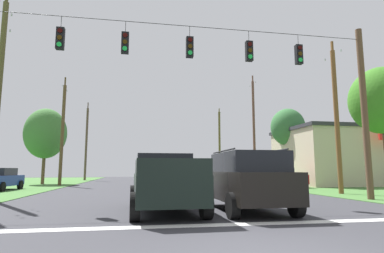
% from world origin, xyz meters
% --- Properties ---
extents(stop_bar_stripe, '(14.87, 0.45, 0.01)m').
position_xyz_m(stop_bar_stripe, '(0.00, 2.98, 0.00)').
color(stop_bar_stripe, white).
rests_on(stop_bar_stripe, ground).
extents(lane_dash_0, '(2.50, 0.15, 0.01)m').
position_xyz_m(lane_dash_0, '(0.00, 8.98, 0.00)').
color(lane_dash_0, white).
rests_on(lane_dash_0, ground).
extents(lane_dash_1, '(2.50, 0.15, 0.01)m').
position_xyz_m(lane_dash_1, '(0.00, 16.23, 0.00)').
color(lane_dash_1, white).
rests_on(lane_dash_1, ground).
extents(lane_dash_2, '(2.50, 0.15, 0.01)m').
position_xyz_m(lane_dash_2, '(0.00, 24.60, 0.00)').
color(lane_dash_2, white).
rests_on(lane_dash_2, ground).
extents(lane_dash_3, '(2.50, 0.15, 0.01)m').
position_xyz_m(lane_dash_3, '(0.00, 31.43, 0.00)').
color(lane_dash_3, white).
rests_on(lane_dash_3, ground).
extents(lane_dash_4, '(2.50, 0.15, 0.01)m').
position_xyz_m(lane_dash_4, '(0.00, 40.16, 0.00)').
color(lane_dash_4, white).
rests_on(lane_dash_4, ground).
extents(overhead_signal_span, '(17.41, 0.31, 8.38)m').
position_xyz_m(overhead_signal_span, '(0.07, 8.24, 4.75)').
color(overhead_signal_span, brown).
rests_on(overhead_signal_span, ground).
extents(pickup_truck, '(2.36, 5.43, 1.95)m').
position_xyz_m(pickup_truck, '(-1.23, 5.79, 0.97)').
color(pickup_truck, black).
rests_on(pickup_truck, ground).
extents(suv_black, '(2.26, 4.82, 2.05)m').
position_xyz_m(suv_black, '(1.56, 5.39, 1.06)').
color(suv_black, black).
rests_on(suv_black, ground).
extents(distant_car_crossing_white, '(2.18, 4.38, 1.52)m').
position_xyz_m(distant_car_crossing_white, '(1.98, 17.74, 0.79)').
color(distant_car_crossing_white, silver).
rests_on(distant_car_crossing_white, ground).
extents(distant_car_far_parked, '(4.39, 2.21, 1.52)m').
position_xyz_m(distant_car_far_parked, '(8.56, 18.05, 0.79)').
color(distant_car_far_parked, maroon).
rests_on(distant_car_far_parked, ground).
extents(utility_pole_mid_right, '(0.27, 1.67, 9.25)m').
position_xyz_m(utility_pole_mid_right, '(9.52, 11.68, 4.50)').
color(utility_pole_mid_right, brown).
rests_on(utility_pole_mid_right, ground).
extents(utility_pole_far_right, '(0.26, 1.76, 11.33)m').
position_xyz_m(utility_pole_far_right, '(9.75, 25.77, 5.55)').
color(utility_pole_far_right, brown).
rests_on(utility_pole_far_right, ground).
extents(utility_pole_near_left, '(0.30, 1.53, 10.12)m').
position_xyz_m(utility_pole_near_left, '(9.29, 37.96, 4.95)').
color(utility_pole_near_left, brown).
rests_on(utility_pole_near_left, ground).
extents(utility_pole_distant_right, '(0.29, 1.96, 9.91)m').
position_xyz_m(utility_pole_distant_right, '(-8.88, 24.81, 4.75)').
color(utility_pole_distant_right, brown).
rests_on(utility_pole_distant_right, ground).
extents(utility_pole_distant_left, '(0.29, 2.00, 10.58)m').
position_xyz_m(utility_pole_distant_left, '(-8.97, 39.22, 5.07)').
color(utility_pole_distant_left, brown).
rests_on(utility_pole_distant_left, ground).
extents(tree_roadside_right, '(3.93, 3.93, 7.84)m').
position_xyz_m(tree_roadside_right, '(12.95, 11.96, 5.71)').
color(tree_roadside_right, brown).
rests_on(tree_roadside_right, ground).
extents(tree_roadside_far_right, '(4.00, 4.00, 7.43)m').
position_xyz_m(tree_roadside_far_right, '(-11.12, 27.80, 4.94)').
color(tree_roadside_far_right, brown).
rests_on(tree_roadside_far_right, ground).
extents(tree_roadside_left, '(3.23, 3.23, 7.23)m').
position_xyz_m(tree_roadside_left, '(12.02, 22.76, 5.39)').
color(tree_roadside_left, brown).
rests_on(tree_roadside_left, ground).
extents(roadside_store, '(12.55, 9.18, 5.22)m').
position_xyz_m(roadside_store, '(17.65, 21.59, 2.62)').
color(roadside_store, beige).
rests_on(roadside_store, ground).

